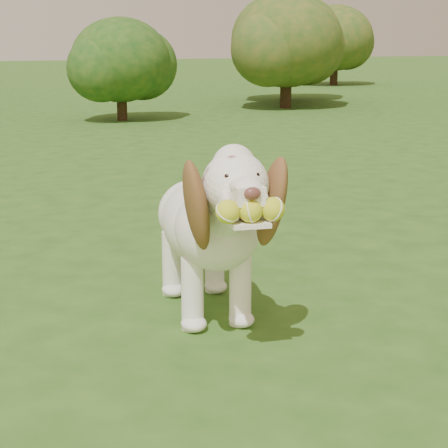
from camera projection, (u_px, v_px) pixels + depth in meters
name	position (u px, v px, depth m)	size (l,w,h in m)	color
ground	(166.00, 326.00, 2.78)	(80.00, 80.00, 0.00)	#254B15
dog	(209.00, 221.00, 2.79)	(0.53, 1.09, 0.71)	white
shrub_f	(287.00, 38.00, 13.22)	(1.78, 1.78, 1.84)	#382314
shrub_h	(335.00, 38.00, 17.90)	(1.83, 1.83, 1.89)	#382314
shrub_d	(287.00, 40.00, 11.65)	(1.73, 1.73, 1.80)	#382314
shrub_c	(121.00, 60.00, 9.83)	(1.30, 1.30, 1.35)	#382314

